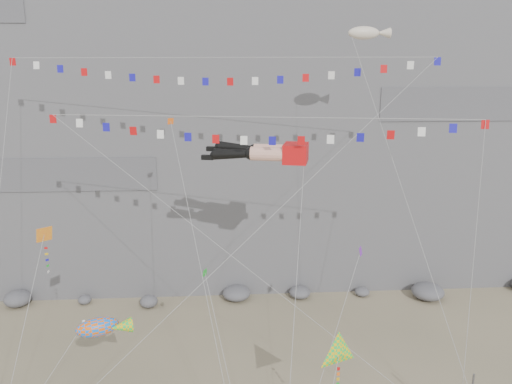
# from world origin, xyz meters

# --- Properties ---
(cliff) EXTENTS (80.00, 28.00, 50.00)m
(cliff) POSITION_xyz_m (0.00, 32.00, 25.00)
(cliff) COLOR slate
(cliff) RESTS_ON ground
(talus_boulders) EXTENTS (60.00, 3.00, 1.20)m
(talus_boulders) POSITION_xyz_m (0.00, 17.00, 0.60)
(talus_boulders) COLOR #5E5D62
(talus_boulders) RESTS_ON ground
(legs_kite) EXTENTS (7.22, 17.35, 21.87)m
(legs_kite) POSITION_xyz_m (1.86, 6.42, 15.75)
(legs_kite) COLOR red
(legs_kite) RESTS_ON ground
(flag_banner_upper) EXTENTS (30.15, 18.00, 29.62)m
(flag_banner_upper) POSITION_xyz_m (-1.34, 10.58, 21.87)
(flag_banner_upper) COLOR red
(flag_banner_upper) RESTS_ON ground
(flag_banner_lower) EXTENTS (26.59, 9.35, 22.53)m
(flag_banner_lower) POSITION_xyz_m (1.21, 4.96, 18.20)
(flag_banner_lower) COLOR red
(flag_banner_lower) RESTS_ON ground
(harlequin_kite) EXTENTS (2.56, 8.58, 13.60)m
(harlequin_kite) POSITION_xyz_m (-12.00, 3.54, 11.28)
(harlequin_kite) COLOR red
(harlequin_kite) RESTS_ON ground
(fish_windsock) EXTENTS (7.61, 4.06, 9.32)m
(fish_windsock) POSITION_xyz_m (-8.30, 0.02, 6.88)
(fish_windsock) COLOR #EF5C0C
(fish_windsock) RESTS_ON ground
(delta_kite) EXTENTS (4.43, 7.39, 9.56)m
(delta_kite) POSITION_xyz_m (5.09, -2.47, 6.20)
(delta_kite) COLOR yellow
(delta_kite) RESTS_ON ground
(blimp_windsock) EXTENTS (6.69, 14.02, 27.45)m
(blimp_windsock) POSITION_xyz_m (9.05, 10.14, 23.49)
(blimp_windsock) COLOR beige
(blimp_windsock) RESTS_ON ground
(small_kite_a) EXTENTS (5.21, 15.43, 23.44)m
(small_kite_a) POSITION_xyz_m (-4.48, 8.65, 16.93)
(small_kite_a) COLOR orange
(small_kite_a) RESTS_ON ground
(small_kite_b) EXTENTS (6.90, 10.74, 15.14)m
(small_kite_b) POSITION_xyz_m (7.83, 4.07, 9.37)
(small_kite_b) COLOR purple
(small_kite_b) RESTS_ON ground
(small_kite_c) EXTENTS (3.25, 9.29, 12.72)m
(small_kite_c) POSITION_xyz_m (-2.19, 2.53, 8.68)
(small_kite_c) COLOR green
(small_kite_c) RESTS_ON ground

